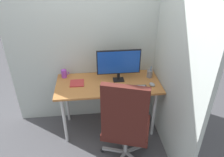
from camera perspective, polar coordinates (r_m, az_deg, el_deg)
ground_plane at (r=3.24m, az=-0.89°, el=-12.53°), size 8.00×8.00×0.00m
wall_back at (r=2.82m, az=-1.78°, el=13.80°), size 2.60×0.04×2.80m
wall_side_right at (r=2.50m, az=15.80°, el=10.44°), size 0.04×1.87×2.80m
desk at (r=2.83m, az=-0.99°, el=-2.58°), size 1.34×0.61×0.75m
office_chair at (r=2.34m, az=3.60°, el=-11.83°), size 0.62×0.64×1.18m
monitor at (r=2.74m, az=1.79°, el=4.15°), size 0.56×0.11×0.42m
keyboard at (r=2.64m, az=4.25°, el=-2.82°), size 0.48×0.17×0.03m
mouse at (r=2.77m, az=10.59°, el=-1.54°), size 0.09×0.10×0.03m
pen_holder at (r=2.93m, az=9.96°, el=1.24°), size 0.07×0.07×0.17m
notebook at (r=2.80m, az=-9.26°, el=-1.22°), size 0.18×0.17×0.01m
coffee_mug at (r=2.95m, az=-12.58°, el=1.26°), size 0.11×0.07×0.11m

